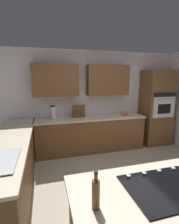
% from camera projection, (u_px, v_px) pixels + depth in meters
% --- Properties ---
extents(ground_plane, '(14.00, 14.00, 0.00)m').
position_uv_depth(ground_plane, '(123.00, 190.00, 2.87)').
color(ground_plane, '#9E937F').
extents(wall_back, '(6.00, 0.44, 2.60)m').
position_uv_depth(wall_back, '(89.00, 95.00, 4.49)').
color(wall_back, silver).
rests_on(wall_back, ground).
extents(lower_cabinets_back, '(2.80, 0.60, 0.86)m').
position_uv_depth(lower_cabinets_back, '(91.00, 134.00, 4.38)').
color(lower_cabinets_back, brown).
rests_on(lower_cabinets_back, ground).
extents(countertop_back, '(2.84, 0.64, 0.04)m').
position_uv_depth(countertop_back, '(91.00, 118.00, 4.29)').
color(countertop_back, beige).
rests_on(countertop_back, lower_cabinets_back).
extents(lower_cabinets_side, '(0.60, 2.90, 0.86)m').
position_uv_depth(lower_cabinets_side, '(13.00, 165.00, 2.83)').
color(lower_cabinets_side, brown).
rests_on(lower_cabinets_side, ground).
extents(countertop_side, '(0.64, 2.94, 0.04)m').
position_uv_depth(countertop_side, '(10.00, 140.00, 2.74)').
color(countertop_side, beige).
rests_on(countertop_side, lower_cabinets_side).
extents(island_top, '(1.79, 0.89, 0.04)m').
position_uv_depth(island_top, '(167.00, 190.00, 1.53)').
color(island_top, beige).
rests_on(island_top, island_base).
extents(wall_oven, '(0.80, 0.66, 2.09)m').
position_uv_depth(wall_oven, '(156.00, 108.00, 4.76)').
color(wall_oven, brown).
rests_on(wall_oven, ground).
extents(cooktop, '(0.76, 0.56, 0.03)m').
position_uv_depth(cooktop, '(167.00, 187.00, 1.53)').
color(cooktop, black).
rests_on(cooktop, island_top).
extents(blender, '(0.15, 0.15, 0.34)m').
position_uv_depth(blender, '(53.00, 114.00, 4.01)').
color(blender, silver).
rests_on(blender, countertop_back).
extents(mixing_bowl, '(0.21, 0.21, 0.11)m').
position_uv_depth(mixing_bowl, '(125.00, 113.00, 4.51)').
color(mixing_bowl, '#CC724C').
rests_on(mixing_bowl, countertop_back).
extents(spice_rack, '(0.31, 0.11, 0.31)m').
position_uv_depth(spice_rack, '(79.00, 111.00, 4.25)').
color(spice_rack, brown).
rests_on(spice_rack, countertop_back).
extents(oil_bottle, '(0.06, 0.06, 0.32)m').
position_uv_depth(oil_bottle, '(96.00, 193.00, 1.27)').
color(oil_bottle, brown).
rests_on(oil_bottle, island_top).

